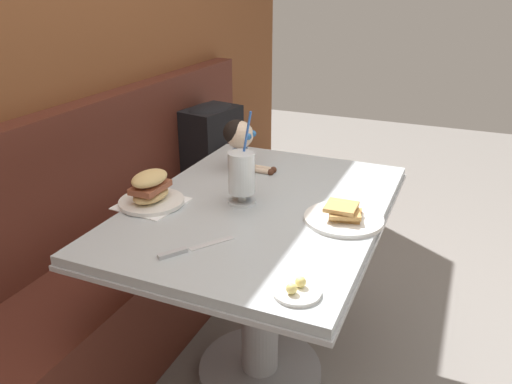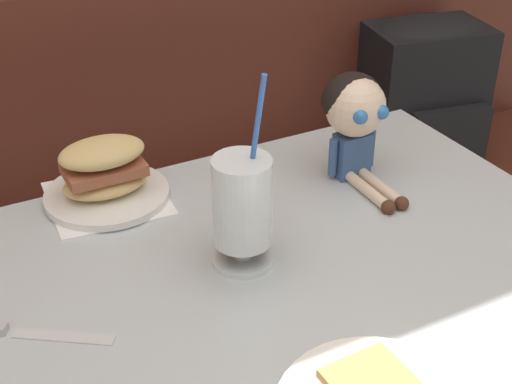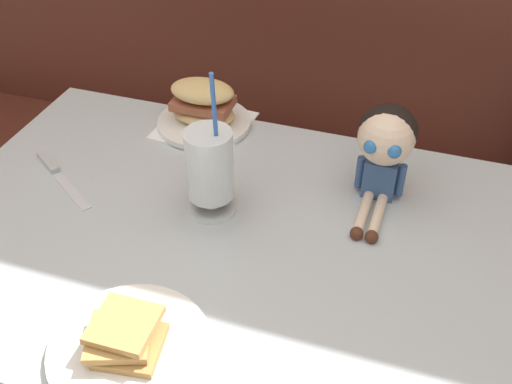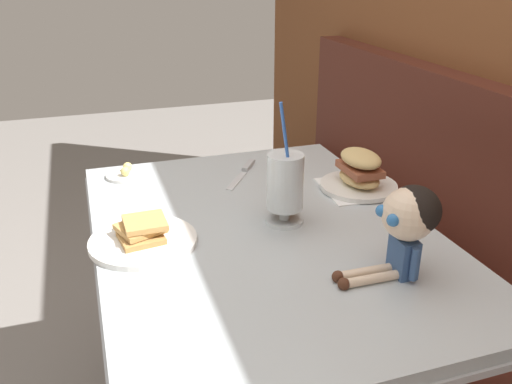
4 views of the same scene
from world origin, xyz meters
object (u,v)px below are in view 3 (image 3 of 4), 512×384
toast_plate (128,344)px  milkshake_glass (210,168)px  seated_doll (386,142)px  butter_knife (54,170)px  sandwich_plate (203,109)px

toast_plate → milkshake_glass: size_ratio=0.79×
toast_plate → seated_doll: (0.30, 0.50, 0.11)m
milkshake_glass → butter_knife: milkshake_glass is taller
toast_plate → butter_knife: toast_plate is taller
sandwich_plate → butter_knife: bearing=-131.7°
butter_knife → seated_doll: bearing=11.6°
toast_plate → sandwich_plate: size_ratio=1.14×
milkshake_glass → butter_knife: size_ratio=1.54×
toast_plate → seated_doll: seated_doll is taller
toast_plate → butter_knife: size_ratio=1.22×
milkshake_glass → seated_doll: bearing=26.1°
toast_plate → butter_knife: bearing=135.3°
sandwich_plate → seated_doll: (0.43, -0.13, 0.08)m
butter_knife → seated_doll: (0.67, 0.14, 0.12)m
toast_plate → milkshake_glass: milkshake_glass is taller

